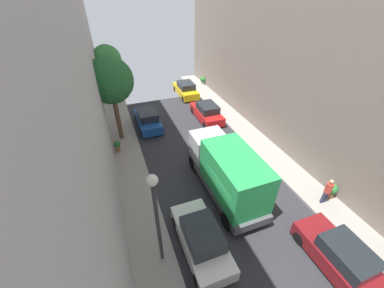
{
  "coord_description": "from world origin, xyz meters",
  "views": [
    {
      "loc": [
        -5.33,
        -7.39,
        10.61
      ],
      "look_at": [
        -0.28,
        6.12,
        0.5
      ],
      "focal_mm": 21.63,
      "sensor_mm": 36.0,
      "label": 1
    }
  ],
  "objects": [
    {
      "name": "ground",
      "position": [
        0.0,
        0.0,
        0.0
      ],
      "size": [
        32.0,
        32.0,
        0.0
      ],
      "primitive_type": "plane",
      "color": "#2D2D33"
    },
    {
      "name": "parked_car_right_3",
      "position": [
        2.7,
        10.12,
        0.72
      ],
      "size": [
        1.78,
        4.2,
        1.57
      ],
      "color": "red",
      "rests_on": "ground"
    },
    {
      "name": "potted_plant_0",
      "position": [
        5.78,
        18.44,
        0.67
      ],
      "size": [
        0.69,
        0.69,
        0.94
      ],
      "color": "#B2A899",
      "rests_on": "sidewalk_right"
    },
    {
      "name": "parked_car_right_4",
      "position": [
        2.7,
        16.07,
        0.72
      ],
      "size": [
        1.78,
        4.2,
        1.57
      ],
      "color": "gold",
      "rests_on": "ground"
    },
    {
      "name": "potted_plant_4",
      "position": [
        -5.65,
        7.66,
        0.67
      ],
      "size": [
        0.5,
        0.5,
        0.89
      ],
      "color": "brown",
      "rests_on": "sidewalk_left"
    },
    {
      "name": "street_tree_2",
      "position": [
        -5.18,
        9.5,
        4.92
      ],
      "size": [
        3.31,
        3.31,
        6.46
      ],
      "color": "brown",
      "rests_on": "sidewalk_left"
    },
    {
      "name": "sidewalk_left",
      "position": [
        -5.0,
        0.0,
        0.07
      ],
      "size": [
        2.0,
        44.0,
        0.15
      ],
      "primitive_type": "cube",
      "color": "gray",
      "rests_on": "ground"
    },
    {
      "name": "parked_car_right_2",
      "position": [
        2.7,
        -4.63,
        0.72
      ],
      "size": [
        1.78,
        4.2,
        1.57
      ],
      "color": "maroon",
      "rests_on": "ground"
    },
    {
      "name": "sidewalk_right",
      "position": [
        5.0,
        0.0,
        0.07
      ],
      "size": [
        2.0,
        44.0,
        0.15
      ],
      "primitive_type": "cube",
      "color": "gray",
      "rests_on": "ground"
    },
    {
      "name": "street_tree_0",
      "position": [
        -4.99,
        17.75,
        4.27
      ],
      "size": [
        2.86,
        2.86,
        5.58
      ],
      "color": "brown",
      "rests_on": "sidewalk_left"
    },
    {
      "name": "delivery_truck",
      "position": [
        0.0,
        1.21,
        1.79
      ],
      "size": [
        2.26,
        6.6,
        3.38
      ],
      "color": "#4C4C51",
      "rests_on": "ground"
    },
    {
      "name": "potted_plant_2",
      "position": [
        5.65,
        -1.33,
        0.64
      ],
      "size": [
        0.64,
        0.64,
        0.92
      ],
      "color": "brown",
      "rests_on": "sidewalk_right"
    },
    {
      "name": "parked_car_left_3",
      "position": [
        -2.7,
        10.71,
        0.72
      ],
      "size": [
        1.78,
        4.2,
        1.57
      ],
      "color": "#194799",
      "rests_on": "ground"
    },
    {
      "name": "pedestrian",
      "position": [
        4.95,
        -1.55,
        1.07
      ],
      "size": [
        0.4,
        0.36,
        1.72
      ],
      "color": "#2D334C",
      "rests_on": "sidewalk_right"
    },
    {
      "name": "lamp_post",
      "position": [
        -4.6,
        -1.52,
        3.55
      ],
      "size": [
        0.44,
        0.44,
        5.12
      ],
      "color": "#333338",
      "rests_on": "sidewalk_left"
    },
    {
      "name": "parked_car_left_2",
      "position": [
        -2.7,
        -1.61,
        0.72
      ],
      "size": [
        1.78,
        4.2,
        1.57
      ],
      "color": "white",
      "rests_on": "ground"
    }
  ]
}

